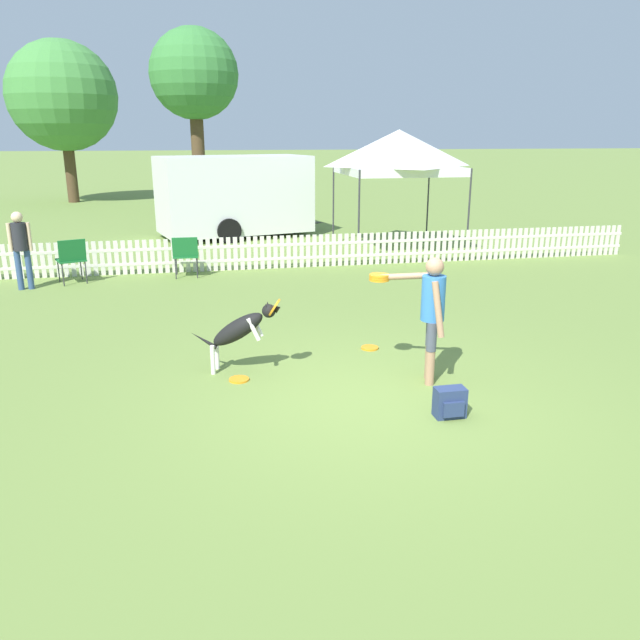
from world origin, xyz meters
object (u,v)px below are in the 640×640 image
folding_chair_blue_left (72,257)px  equipment_trailer (234,195)px  tree_left_grove (194,76)px  handler_person (429,305)px  tree_right_grove (63,96)px  folding_chair_center (186,253)px  frisbee_near_handler (239,379)px  leaping_dog (241,328)px  canopy_tent_main (399,152)px  frisbee_near_dog (370,348)px  backpack_on_grass (450,403)px  spectator_standing (20,243)px

folding_chair_blue_left → equipment_trailer: equipment_trailer is taller
tree_left_grove → equipment_trailer: bearing=-82.5°
handler_person → tree_right_grove: tree_right_grove is taller
handler_person → folding_chair_center: (-2.88, 6.46, -0.43)m
frisbee_near_handler → folding_chair_blue_left: 6.54m
handler_person → folding_chair_center: 7.09m
leaping_dog → canopy_tent_main: bearing=168.3°
canopy_tent_main → equipment_trailer: (-3.91, 3.13, -1.25)m
tree_right_grove → equipment_trailer: bearing=-60.4°
folding_chair_blue_left → folding_chair_center: 2.24m
folding_chair_blue_left → tree_right_grove: (-2.76, 16.71, 3.90)m
tree_left_grove → handler_person: bearing=-82.7°
handler_person → folding_chair_center: bearing=42.5°
folding_chair_blue_left → folding_chair_center: folding_chair_blue_left is taller
canopy_tent_main → tree_right_grove: size_ratio=0.45×
frisbee_near_dog → leaping_dog: bearing=-162.7°
leaping_dog → frisbee_near_dog: 2.01m
tree_left_grove → tree_right_grove: tree_right_grove is taller
backpack_on_grass → tree_left_grove: bearing=96.6°
handler_person → frisbee_near_dog: (-0.34, 1.28, -0.94)m
frisbee_near_handler → canopy_tent_main: canopy_tent_main is taller
canopy_tent_main → tree_right_grove: (-10.30, 14.38, 1.98)m
folding_chair_blue_left → spectator_standing: size_ratio=0.61×
handler_person → folding_chair_blue_left: (-5.11, 6.31, -0.41)m
frisbee_near_dog → backpack_on_grass: (0.23, -2.30, 0.15)m
folding_chair_center → tree_left_grove: bearing=-91.0°
folding_chair_blue_left → spectator_standing: 0.96m
leaping_dog → tree_left_grove: bearing=-160.9°
leaping_dog → tree_right_grove: (-5.70, 22.31, 3.86)m
folding_chair_blue_left → frisbee_near_handler: bearing=95.1°
frisbee_near_dog → equipment_trailer: 10.63m
frisbee_near_dog → equipment_trailer: equipment_trailer is taller
folding_chair_center → frisbee_near_handler: bearing=97.5°
frisbee_near_handler → folding_chair_center: bearing=96.1°
folding_chair_center → tree_left_grove: size_ratio=0.13×
folding_chair_center → equipment_trailer: equipment_trailer is taller
handler_person → folding_chair_blue_left: size_ratio=1.68×
equipment_trailer → canopy_tent_main: bearing=-53.0°
tree_right_grove → folding_chair_center: bearing=-73.2°
folding_chair_center → tree_left_grove: 12.88m
frisbee_near_dog → equipment_trailer: size_ratio=0.05×
handler_person → canopy_tent_main: bearing=2.8°
frisbee_near_dog → canopy_tent_main: 8.24m
spectator_standing → folding_chair_blue_left: bearing=-167.4°
tree_left_grove → tree_right_grove: 7.12m
frisbee_near_handler → equipment_trailer: size_ratio=0.05×
frisbee_near_dog → folding_chair_blue_left: size_ratio=0.27×
leaping_dog → canopy_tent_main: size_ratio=0.38×
frisbee_near_handler → folding_chair_blue_left: (-2.88, 5.85, 0.54)m
leaping_dog → handler_person: bearing=90.3°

